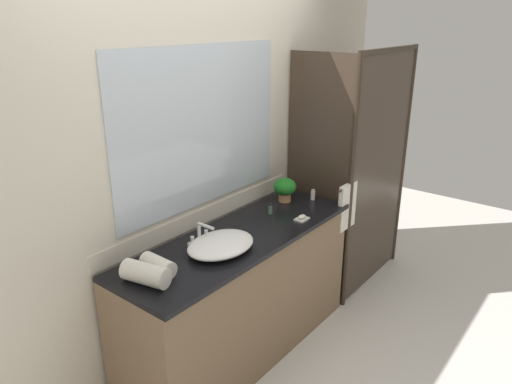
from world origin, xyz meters
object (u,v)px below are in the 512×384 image
rolled_towel_middle (158,265)px  potted_plant (285,188)px  soap_dish (302,218)px  amenity_bottle_lotion (270,209)px  sink_basin (221,244)px  rolled_towel_near_edge (146,274)px  amenity_bottle_shampoo (313,195)px  faucet (201,236)px

rolled_towel_middle → potted_plant: bearing=3.6°
soap_dish → amenity_bottle_lotion: bearing=101.9°
sink_basin → rolled_towel_near_edge: (-0.52, 0.05, 0.02)m
soap_dish → rolled_towel_near_edge: (-1.20, 0.18, 0.04)m
soap_dish → amenity_bottle_lotion: (-0.05, 0.23, 0.02)m
amenity_bottle_shampoo → amenity_bottle_lotion: bearing=168.3°
amenity_bottle_lotion → rolled_towel_middle: rolled_towel_middle is taller
amenity_bottle_lotion → rolled_towel_middle: 1.04m
amenity_bottle_shampoo → potted_plant: bearing=136.3°
sink_basin → rolled_towel_near_edge: 0.53m
sink_basin → soap_dish: 0.69m
sink_basin → potted_plant: potted_plant is taller
rolled_towel_middle → sink_basin: bearing=-11.4°
faucet → potted_plant: 0.90m
faucet → amenity_bottle_shampoo: 1.07m
soap_dish → amenity_bottle_shampoo: 0.40m
faucet → rolled_towel_middle: (-0.41, -0.09, 0.00)m
amenity_bottle_lotion → rolled_towel_near_edge: 1.15m
amenity_bottle_shampoo → rolled_towel_near_edge: (-1.58, 0.04, 0.02)m
soap_dish → potted_plant: bearing=53.7°
amenity_bottle_shampoo → faucet: bearing=171.7°
amenity_bottle_lotion → rolled_towel_middle: bearing=-179.0°
faucet → potted_plant: potted_plant is taller
sink_basin → rolled_towel_middle: rolled_towel_middle is taller
soap_dish → rolled_towel_middle: size_ratio=0.48×
potted_plant → amenity_bottle_lotion: size_ratio=2.32×
potted_plant → rolled_towel_middle: size_ratio=0.88×
amenity_bottle_shampoo → amenity_bottle_lotion: size_ratio=1.05×
amenity_bottle_shampoo → rolled_towel_near_edge: bearing=178.6°
sink_basin → rolled_towel_near_edge: size_ratio=1.74×
sink_basin → faucet: (0.00, 0.17, 0.01)m
rolled_towel_near_edge → rolled_towel_middle: (0.11, 0.03, -0.01)m
potted_plant → faucet: bearing=179.8°
amenity_bottle_lotion → rolled_towel_middle: size_ratio=0.38×
faucet → rolled_towel_near_edge: size_ratio=0.66×
amenity_bottle_shampoo → amenity_bottle_lotion: amenity_bottle_shampoo is taller
rolled_towel_near_edge → sink_basin: bearing=-5.6°
sink_basin → soap_dish: (0.68, -0.13, -0.02)m
potted_plant → rolled_towel_near_edge: bearing=-175.4°
sink_basin → faucet: faucet is taller
sink_basin → faucet: 0.17m
sink_basin → amenity_bottle_shampoo: size_ratio=5.47×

